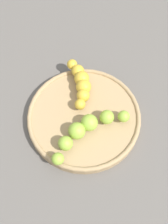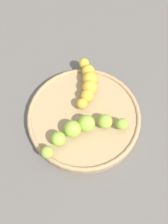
{
  "view_description": "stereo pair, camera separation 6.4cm",
  "coord_description": "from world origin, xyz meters",
  "views": [
    {
      "loc": [
        -0.12,
        -0.27,
        0.6
      ],
      "look_at": [
        0.0,
        0.0,
        0.04
      ],
      "focal_mm": 47.65,
      "sensor_mm": 36.0,
      "label": 1
    },
    {
      "loc": [
        -0.06,
        -0.28,
        0.6
      ],
      "look_at": [
        0.0,
        0.0,
        0.04
      ],
      "focal_mm": 47.65,
      "sensor_mm": 36.0,
      "label": 2
    }
  ],
  "objects": [
    {
      "name": "banana_green",
      "position": [
        -0.01,
        -0.04,
        0.04
      ],
      "size": [
        0.19,
        0.08,
        0.04
      ],
      "rotation": [
        0.0,
        0.0,
        1.76
      ],
      "color": "#8CAD38",
      "rests_on": "fruit_bowl"
    },
    {
      "name": "ground_plane",
      "position": [
        0.0,
        0.0,
        0.0
      ],
      "size": [
        2.4,
        2.4,
        0.0
      ],
      "primitive_type": "plane",
      "color": "#56514C"
    },
    {
      "name": "banana_spotted",
      "position": [
        0.02,
        0.07,
        0.04
      ],
      "size": [
        0.06,
        0.13,
        0.03
      ],
      "rotation": [
        0.0,
        0.0,
        6.06
      ],
      "color": "gold",
      "rests_on": "fruit_bowl"
    },
    {
      "name": "fruit_bowl",
      "position": [
        0.0,
        0.0,
        0.01
      ],
      "size": [
        0.25,
        0.25,
        0.02
      ],
      "color": "#A08259",
      "rests_on": "ground_plane"
    }
  ]
}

